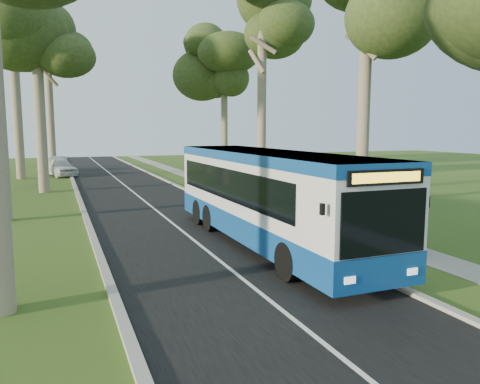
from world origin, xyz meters
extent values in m
plane|color=#314E18|center=(0.00, 0.00, 0.00)|extent=(120.00, 120.00, 0.00)
cube|color=black|center=(-3.50, 10.00, 0.01)|extent=(7.00, 100.00, 0.02)
cube|color=#9E9B93|center=(0.00, 10.00, 0.06)|extent=(0.25, 100.00, 0.12)
cube|color=#9E9B93|center=(-7.00, 10.00, 0.06)|extent=(0.25, 100.00, 0.12)
cube|color=white|center=(-3.50, 10.00, 0.02)|extent=(0.12, 100.00, 0.00)
cube|color=gray|center=(3.00, 10.00, 0.01)|extent=(1.50, 100.00, 0.02)
cube|color=silver|center=(-1.23, -0.50, 1.87)|extent=(2.71, 12.66, 3.00)
cube|color=navy|center=(-1.23, -0.50, 0.79)|extent=(2.74, 12.69, 0.84)
cube|color=navy|center=(-1.23, -0.50, 3.20)|extent=(2.74, 12.69, 0.34)
cube|color=black|center=(-1.23, -6.84, 2.00)|extent=(2.37, 0.06, 1.53)
cube|color=yellow|center=(-1.23, -6.87, 3.06)|extent=(1.90, 0.03, 0.23)
cube|color=black|center=(-1.23, -6.77, 0.53)|extent=(2.53, 0.14, 0.32)
cylinder|color=black|center=(-2.43, -4.40, 0.55)|extent=(0.30, 1.10, 1.10)
cylinder|color=black|center=(-0.03, -4.40, 0.55)|extent=(0.30, 1.10, 1.10)
cylinder|color=black|center=(-2.43, 3.19, 0.55)|extent=(0.30, 1.10, 1.10)
cylinder|color=black|center=(-0.03, 3.19, 0.55)|extent=(0.30, 1.10, 1.10)
cylinder|color=gray|center=(0.49, -4.26, 1.18)|extent=(0.08, 0.08, 2.37)
cube|color=navy|center=(0.49, -4.26, 2.04)|extent=(0.09, 0.33, 0.59)
cylinder|color=yellow|center=(0.45, -4.26, 2.18)|extent=(0.04, 0.21, 0.21)
cube|color=white|center=(0.49, -4.26, 1.37)|extent=(0.09, 0.29, 0.38)
cube|color=black|center=(2.44, -3.38, 1.34)|extent=(0.11, 0.11, 2.68)
cube|color=black|center=(2.44, -0.64, 1.34)|extent=(0.11, 0.11, 2.68)
cube|color=black|center=(1.78, -2.01, 2.74)|extent=(1.82, 3.30, 0.13)
cube|color=silver|center=(2.53, -2.01, 1.45)|extent=(0.09, 2.73, 2.14)
cube|color=black|center=(1.78, -3.51, 1.34)|extent=(1.13, 0.19, 2.36)
cube|color=white|center=(1.78, -3.60, 1.34)|extent=(0.91, 0.04, 2.09)
cube|color=black|center=(2.10, -1.69, 0.48)|extent=(0.44, 1.93, 0.06)
cylinder|color=black|center=(1.31, 5.40, 0.43)|extent=(0.48, 0.48, 0.86)
cylinder|color=black|center=(1.31, 5.40, 0.88)|extent=(0.52, 0.52, 0.05)
imported|color=silver|center=(-7.87, 29.12, 0.79)|extent=(3.24, 5.00, 1.59)
imported|color=#A0A3A7|center=(-8.01, 34.28, 0.74)|extent=(2.05, 4.66, 1.49)
cylinder|color=#7A6B56|center=(-9.00, 18.00, 5.56)|extent=(0.68, 0.68, 11.12)
ellipsoid|color=#273C17|center=(-9.00, 18.00, 11.44)|extent=(5.20, 5.20, 7.62)
cylinder|color=#7A6B56|center=(-11.00, 28.00, 6.49)|extent=(0.73, 0.73, 12.98)
ellipsoid|color=#273C17|center=(-11.00, 28.00, 13.35)|extent=(5.20, 5.20, 8.90)
cylinder|color=#7A6B56|center=(-8.50, 38.00, 6.02)|extent=(0.70, 0.70, 12.04)
ellipsoid|color=#273C17|center=(-8.50, 38.00, 12.39)|extent=(5.20, 5.20, 8.26)
cylinder|color=#7A6B56|center=(7.50, 6.00, 5.46)|extent=(0.67, 0.67, 10.92)
cylinder|color=#7A6B56|center=(6.80, 18.00, 5.87)|extent=(0.70, 0.70, 11.74)
ellipsoid|color=#273C17|center=(6.80, 18.00, 12.08)|extent=(5.20, 5.20, 8.05)
cylinder|color=#7A6B56|center=(8.00, 30.00, 5.38)|extent=(0.67, 0.67, 10.76)
ellipsoid|color=#273C17|center=(8.00, 30.00, 11.07)|extent=(5.20, 5.20, 7.38)
camera|label=1|loc=(-8.15, -15.46, 4.13)|focal=35.00mm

